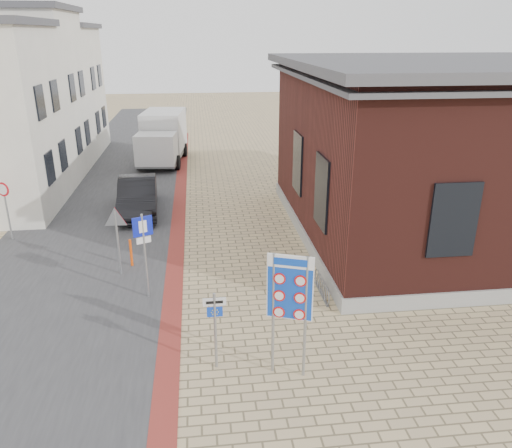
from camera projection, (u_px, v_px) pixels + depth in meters
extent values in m
plane|color=tan|center=(245.00, 340.00, 13.37)|extent=(120.00, 120.00, 0.00)
cube|color=#38383A|center=(115.00, 187.00, 26.66)|extent=(7.00, 60.00, 0.02)
cube|color=maroon|center=(179.00, 216.00, 22.41)|extent=(0.60, 40.00, 0.02)
cube|color=gray|center=(443.00, 224.00, 20.77)|extent=(12.15, 12.15, 0.50)
cube|color=#451A16|center=(454.00, 147.00, 19.61)|extent=(12.00, 12.00, 6.00)
cube|color=#48484D|center=(466.00, 63.00, 18.48)|extent=(13.00, 13.00, 0.30)
cube|color=#48484D|center=(464.00, 74.00, 18.63)|extent=(12.70, 12.70, 0.15)
cube|color=black|center=(322.00, 192.00, 16.41)|extent=(0.12, 1.60, 2.40)
cube|color=black|center=(298.00, 163.00, 20.12)|extent=(0.12, 1.60, 2.40)
cube|color=black|center=(454.00, 220.00, 13.94)|extent=(1.40, 0.12, 2.20)
cube|color=black|center=(50.00, 168.00, 21.76)|extent=(0.10, 1.10, 1.40)
cube|color=black|center=(63.00, 155.00, 23.99)|extent=(0.10, 1.10, 1.40)
cube|color=black|center=(40.00, 102.00, 20.76)|extent=(0.10, 1.10, 1.40)
cube|color=black|center=(55.00, 96.00, 22.99)|extent=(0.10, 1.10, 1.40)
cube|color=silver|center=(12.00, 98.00, 27.26)|extent=(7.00, 6.00, 8.80)
cube|color=black|center=(79.00, 140.00, 27.33)|extent=(0.10, 1.10, 1.40)
cube|color=black|center=(87.00, 132.00, 29.55)|extent=(0.10, 1.10, 1.40)
cube|color=black|center=(72.00, 88.00, 26.33)|extent=(0.10, 1.10, 1.40)
cube|color=black|center=(81.00, 84.00, 28.55)|extent=(0.10, 1.10, 1.40)
cube|color=silver|center=(43.00, 93.00, 32.97)|extent=(7.00, 6.00, 8.00)
cube|color=#48484D|center=(33.00, 26.00, 31.48)|extent=(7.40, 6.40, 0.30)
cube|color=black|center=(98.00, 122.00, 32.89)|extent=(0.10, 1.10, 1.40)
cube|color=black|center=(104.00, 117.00, 35.12)|extent=(0.10, 1.10, 1.40)
cube|color=black|center=(93.00, 78.00, 31.89)|extent=(0.10, 1.10, 1.40)
cube|color=black|center=(99.00, 75.00, 34.11)|extent=(0.10, 1.10, 1.40)
torus|color=slate|center=(327.00, 296.00, 15.05)|extent=(0.04, 0.60, 0.60)
torus|color=slate|center=(324.00, 291.00, 15.32)|extent=(0.04, 0.60, 0.60)
torus|color=slate|center=(322.00, 286.00, 15.60)|extent=(0.04, 0.60, 0.60)
torus|color=slate|center=(320.00, 282.00, 15.88)|extent=(0.04, 0.60, 0.60)
torus|color=slate|center=(317.00, 278.00, 16.16)|extent=(0.04, 0.60, 0.60)
cube|color=slate|center=(321.00, 294.00, 15.70)|extent=(0.08, 1.60, 0.04)
imported|color=black|center=(138.00, 196.00, 22.65)|extent=(1.98, 4.88, 1.58)
cube|color=slate|center=(163.00, 155.00, 31.51)|extent=(2.90, 6.08, 0.27)
cube|color=silver|center=(156.00, 149.00, 29.27)|extent=(2.47, 2.08, 1.74)
cube|color=black|center=(153.00, 146.00, 28.39)|extent=(2.06, 0.30, 0.87)
cube|color=silver|center=(164.00, 130.00, 31.91)|extent=(2.80, 4.14, 2.39)
cylinder|color=black|center=(139.00, 163.00, 29.89)|extent=(0.36, 0.89, 0.87)
cylinder|color=black|center=(177.00, 163.00, 29.92)|extent=(0.36, 0.89, 0.87)
cylinder|color=black|center=(150.00, 150.00, 33.14)|extent=(0.36, 0.89, 0.87)
cylinder|color=black|center=(185.00, 150.00, 33.16)|extent=(0.36, 0.89, 0.87)
cylinder|color=gray|center=(273.00, 315.00, 11.60)|extent=(0.07, 0.07, 3.13)
cylinder|color=gray|center=(305.00, 319.00, 11.44)|extent=(0.07, 0.07, 3.13)
cube|color=white|center=(290.00, 288.00, 11.25)|extent=(1.02, 0.41, 1.61)
cube|color=#0F43BF|center=(290.00, 288.00, 11.25)|extent=(0.98, 0.40, 1.56)
cube|color=white|center=(291.00, 262.00, 11.02)|extent=(0.98, 0.41, 0.30)
cylinder|color=gray|center=(215.00, 331.00, 11.94)|extent=(0.07, 0.07, 2.04)
cube|color=silver|center=(214.00, 302.00, 11.65)|extent=(0.55, 0.05, 0.19)
cube|color=#0F38B7|center=(215.00, 312.00, 11.74)|extent=(0.37, 0.04, 0.25)
cylinder|color=gray|center=(145.00, 257.00, 15.06)|extent=(0.07, 0.07, 2.74)
cube|color=#0F1CB5|center=(143.00, 226.00, 14.71)|extent=(0.57, 0.28, 0.60)
cube|color=white|center=(144.00, 240.00, 14.87)|extent=(0.42, 0.21, 0.20)
cylinder|color=gray|center=(118.00, 243.00, 16.61)|extent=(0.07, 0.07, 2.30)
cylinder|color=gray|center=(7.00, 212.00, 19.42)|extent=(0.07, 0.07, 2.38)
cylinder|color=red|center=(3.00, 189.00, 19.09)|extent=(0.52, 0.26, 0.56)
cylinder|color=#FA510D|center=(131.00, 253.00, 17.43)|extent=(0.11, 0.11, 1.01)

